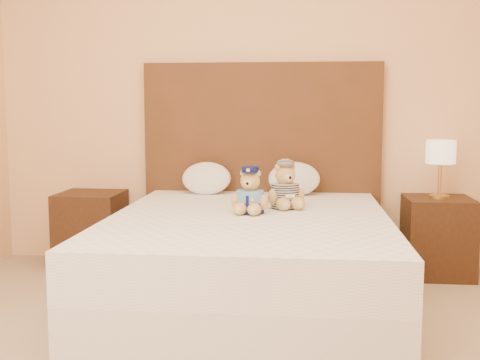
% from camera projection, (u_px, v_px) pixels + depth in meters
% --- Properties ---
extents(bed, '(1.60, 2.00, 0.55)m').
position_uv_depth(bed, '(249.00, 261.00, 3.54)').
color(bed, white).
rests_on(bed, ground).
extents(headboard, '(1.75, 0.08, 1.50)m').
position_uv_depth(headboard, '(261.00, 165.00, 4.48)').
color(headboard, '#532C19').
rests_on(headboard, ground).
extents(nightstand_left, '(0.45, 0.45, 0.55)m').
position_uv_depth(nightstand_left, '(91.00, 229.00, 4.45)').
color(nightstand_left, '#3C1E13').
rests_on(nightstand_left, ground).
extents(nightstand_right, '(0.45, 0.45, 0.55)m').
position_uv_depth(nightstand_right, '(438.00, 237.00, 4.20)').
color(nightstand_right, '#3C1E13').
rests_on(nightstand_right, ground).
extents(lamp, '(0.20, 0.20, 0.40)m').
position_uv_depth(lamp, '(441.00, 155.00, 4.13)').
color(lamp, gold).
rests_on(lamp, nightstand_right).
extents(teddy_police, '(0.27, 0.26, 0.27)m').
position_uv_depth(teddy_police, '(250.00, 190.00, 3.54)').
color(teddy_police, '#B08344').
rests_on(teddy_police, bed).
extents(teddy_prisoner, '(0.33, 0.33, 0.29)m').
position_uv_depth(teddy_prisoner, '(285.00, 185.00, 3.72)').
color(teddy_prisoner, '#B08344').
rests_on(teddy_prisoner, bed).
extents(pillow_left, '(0.35, 0.23, 0.25)m').
position_uv_depth(pillow_left, '(206.00, 177.00, 4.35)').
color(pillow_left, white).
rests_on(pillow_left, bed).
extents(pillow_right, '(0.37, 0.24, 0.26)m').
position_uv_depth(pillow_right, '(294.00, 177.00, 4.28)').
color(pillow_right, white).
rests_on(pillow_right, bed).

